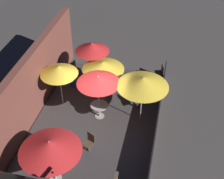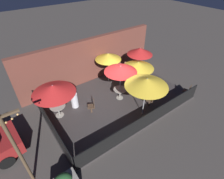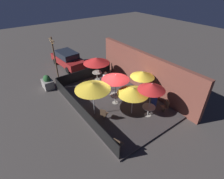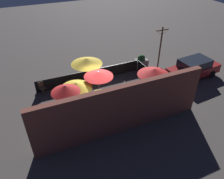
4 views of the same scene
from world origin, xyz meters
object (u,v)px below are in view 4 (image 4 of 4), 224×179
object	(u,v)px
patio_chair_2	(126,87)
light_post	(160,48)
patio_umbrella_2	(154,72)
patio_umbrella_3	(87,61)
dining_table_1	(99,94)
patio_chair_3	(78,85)
patio_umbrella_5	(76,85)
patio_umbrella_1	(98,74)
patio_umbrella_4	(102,95)
patron_0	(79,120)
patron_1	(140,93)
patio_umbrella_0	(65,89)
patio_chair_0	(66,126)
patio_chair_1	(42,87)
dining_table_2	(152,87)
dining_table_0	(69,111)
parked_car_0	(194,68)
planter_box	(141,62)

from	to	relation	value
patio_chair_2	light_post	size ratio (longest dim) A/B	0.23
patio_umbrella_2	patio_umbrella_3	bearing A→B (deg)	-34.48
patio_umbrella_3	dining_table_1	world-z (taller)	patio_umbrella_3
patio_umbrella_2	patio_chair_3	distance (m)	5.59
patio_umbrella_5	dining_table_1	world-z (taller)	patio_umbrella_5
patio_umbrella_1	patio_umbrella_4	world-z (taller)	patio_umbrella_1
light_post	patron_0	bearing A→B (deg)	25.62
patron_1	patio_chair_3	bearing A→B (deg)	-41.19
patron_1	light_post	xyz separation A→B (m)	(-3.41, -2.94, 1.57)
patron_1	light_post	size ratio (longest dim) A/B	0.30
patio_umbrella_0	patio_chair_0	xyz separation A→B (m)	(0.45, 1.17, -1.77)
patio_umbrella_2	patio_umbrella_3	size ratio (longest dim) A/B	0.93
patio_chair_1	patron_0	world-z (taller)	patron_0
patio_umbrella_0	patio_chair_0	world-z (taller)	patio_umbrella_0
dining_table_2	dining_table_1	bearing A→B (deg)	-11.93
patio_umbrella_0	dining_table_2	distance (m)	6.39
patio_umbrella_0	patron_0	xyz separation A→B (m)	(-0.39, 0.97, -1.75)
patio_chair_1	patio_chair_3	size ratio (longest dim) A/B	1.04
patio_umbrella_5	patio_umbrella_4	bearing A→B (deg)	119.82
dining_table_2	patio_chair_3	bearing A→B (deg)	-27.54
dining_table_0	patron_0	world-z (taller)	patron_0
patio_chair_3	patio_chair_0	bearing A→B (deg)	-56.57
patio_umbrella_4	dining_table_2	bearing A→B (deg)	-164.08
patio_chair_1	patron_1	world-z (taller)	patron_1
dining_table_0	parked_car_0	xyz separation A→B (m)	(-10.63, -0.98, 0.17)
patio_umbrella_1	dining_table_2	distance (m)	4.16
patio_umbrella_5	patio_chair_3	xyz separation A→B (m)	(-0.56, -1.89, -1.32)
patio_chair_0	parked_car_0	size ratio (longest dim) A/B	0.20
patio_umbrella_2	patio_chair_0	world-z (taller)	patio_umbrella_2
patio_umbrella_4	light_post	xyz separation A→B (m)	(-6.63, -4.00, 0.09)
patio_chair_1	patio_chair_2	xyz separation A→B (m)	(-5.59, 2.36, -0.02)
dining_table_2	patio_chair_3	size ratio (longest dim) A/B	0.95
patio_chair_0	patio_chair_1	world-z (taller)	patio_chair_1
patio_umbrella_5	patron_1	distance (m)	4.54
patio_chair_2	dining_table_0	bearing A→B (deg)	-138.37
patio_umbrella_2	dining_table_1	size ratio (longest dim) A/B	2.80
patio_chair_3	patron_1	size ratio (longest dim) A/B	0.78
patio_umbrella_0	patio_umbrella_2	bearing A→B (deg)	-178.65
patio_umbrella_0	patio_chair_3	xyz separation A→B (m)	(-1.37, -2.65, -1.76)
patron_1	parked_car_0	bearing A→B (deg)	-175.36
light_post	patron_1	bearing A→B (deg)	40.75
patio_umbrella_0	dining_table_2	xyz separation A→B (m)	(-6.17, -0.14, -1.67)
planter_box	parked_car_0	size ratio (longest dim) A/B	0.26
patio_umbrella_4	parked_car_0	bearing A→B (deg)	-166.75
patron_0	light_post	distance (m)	9.12
dining_table_1	dining_table_0	bearing A→B (deg)	21.41
planter_box	patio_chair_2	bearing A→B (deg)	45.31
planter_box	patio_chair_3	bearing A→B (deg)	13.87
light_post	parked_car_0	xyz separation A→B (m)	(-2.13, 1.94, -1.36)
patio_umbrella_5	patron_1	world-z (taller)	patio_umbrella_5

